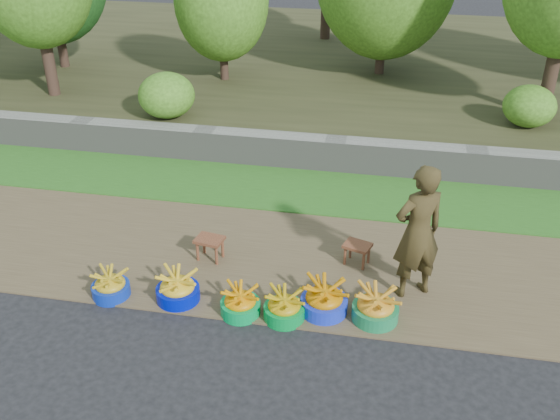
% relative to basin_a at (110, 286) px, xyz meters
% --- Properties ---
extents(ground_plane, '(120.00, 120.00, 0.00)m').
position_rel_basin_a_xyz_m(ground_plane, '(2.22, -0.19, -0.15)').
color(ground_plane, black).
rests_on(ground_plane, ground).
extents(dirt_shoulder, '(80.00, 2.50, 0.02)m').
position_rel_basin_a_xyz_m(dirt_shoulder, '(2.22, 1.06, -0.14)').
color(dirt_shoulder, brown).
rests_on(dirt_shoulder, ground).
extents(grass_verge, '(80.00, 1.50, 0.04)m').
position_rel_basin_a_xyz_m(grass_verge, '(2.22, 3.06, -0.13)').
color(grass_verge, '#2C671E').
rests_on(grass_verge, ground).
extents(retaining_wall, '(80.00, 0.35, 0.55)m').
position_rel_basin_a_xyz_m(retaining_wall, '(2.22, 3.91, 0.12)').
color(retaining_wall, gray).
rests_on(retaining_wall, ground).
extents(earth_bank, '(80.00, 10.00, 0.50)m').
position_rel_basin_a_xyz_m(earth_bank, '(2.22, 8.81, 0.10)').
color(earth_bank, '#35361D').
rests_on(earth_bank, ground).
extents(basin_a, '(0.45, 0.45, 0.34)m').
position_rel_basin_a_xyz_m(basin_a, '(0.00, 0.00, 0.00)').
color(basin_a, '#0C2BAA').
rests_on(basin_a, ground).
extents(basin_b, '(0.51, 0.51, 0.38)m').
position_rel_basin_a_xyz_m(basin_b, '(0.81, 0.07, 0.02)').
color(basin_b, '#000FB3').
rests_on(basin_b, ground).
extents(basin_c, '(0.46, 0.46, 0.34)m').
position_rel_basin_a_xyz_m(basin_c, '(1.59, -0.03, 0.00)').
color(basin_c, '#009343').
rests_on(basin_c, ground).
extents(basin_d, '(0.47, 0.47, 0.35)m').
position_rel_basin_a_xyz_m(basin_d, '(2.09, -0.02, 0.01)').
color(basin_d, '#008B34').
rests_on(basin_d, ground).
extents(basin_e, '(0.54, 0.54, 0.40)m').
position_rel_basin_a_xyz_m(basin_e, '(2.52, 0.17, 0.03)').
color(basin_e, '#172FD9').
rests_on(basin_e, ground).
extents(basin_f, '(0.52, 0.52, 0.39)m').
position_rel_basin_a_xyz_m(basin_f, '(3.10, 0.14, 0.03)').
color(basin_f, '#177744').
rests_on(basin_f, ground).
extents(stool_left, '(0.39, 0.32, 0.31)m').
position_rel_basin_a_xyz_m(stool_left, '(0.94, 0.96, 0.11)').
color(stool_left, brown).
rests_on(stool_left, dirt_shoulder).
extents(stool_right, '(0.39, 0.34, 0.29)m').
position_rel_basin_a_xyz_m(stool_right, '(2.80, 1.20, 0.10)').
color(stool_right, brown).
rests_on(stool_right, dirt_shoulder).
extents(vendor_woman, '(0.73, 0.65, 1.67)m').
position_rel_basin_a_xyz_m(vendor_woman, '(3.49, 0.72, 0.71)').
color(vendor_woman, black).
rests_on(vendor_woman, dirt_shoulder).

